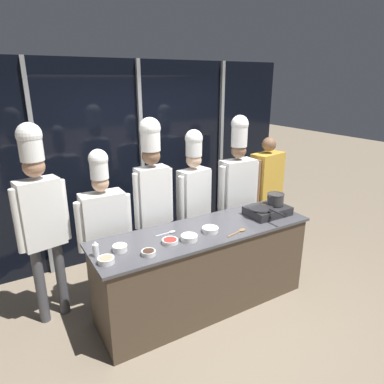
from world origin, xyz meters
name	(u,v)px	position (x,y,z in m)	size (l,w,h in m)	color
ground_plane	(203,304)	(0.00, 0.00, 0.00)	(24.00, 24.00, 0.00)	#7F705B
window_wall_back	(141,161)	(0.00, 1.65, 1.35)	(4.77, 0.09, 2.70)	black
demo_counter	(204,268)	(0.00, 0.00, 0.47)	(2.42, 0.72, 0.93)	#4C3D2D
portable_stove	(268,211)	(0.87, -0.03, 0.98)	(0.49, 0.36, 0.11)	#28282B
frying_pan	(261,206)	(0.75, -0.03, 1.06)	(0.31, 0.53, 0.05)	#232326
stock_pot	(275,199)	(0.98, -0.03, 1.11)	(0.23, 0.20, 0.13)	#333335
squeeze_bottle_clear	(96,249)	(-1.14, 0.02, 1.00)	(0.06, 0.06, 0.15)	white
prep_bowl_soy_glaze	(148,252)	(-0.73, -0.20, 0.96)	(0.13, 0.13, 0.04)	white
prep_bowl_bell_pepper	(170,241)	(-0.45, -0.09, 0.96)	(0.16, 0.16, 0.04)	white
prep_bowl_mushrooms	(106,260)	(-1.10, -0.14, 0.96)	(0.15, 0.15, 0.05)	white
prep_bowl_onion	(210,229)	(0.03, -0.08, 0.96)	(0.17, 0.17, 0.05)	white
prep_bowl_noodles	(189,237)	(-0.26, -0.13, 0.97)	(0.17, 0.17, 0.06)	white
prep_bowl_ginger	(120,248)	(-0.92, 0.01, 0.97)	(0.14, 0.14, 0.06)	white
serving_spoon_slotted	(240,231)	(0.30, -0.23, 0.94)	(0.28, 0.10, 0.02)	olive
serving_spoon_solid	(169,232)	(-0.35, 0.12, 0.94)	(0.24, 0.05, 0.02)	#B2B5BA
chef_head	(40,208)	(-1.48, 0.65, 1.26)	(0.51, 0.28, 2.08)	#4C4C51
chef_sous	(104,222)	(-0.90, 0.58, 1.01)	(0.59, 0.24, 1.79)	#232326
chef_line	(152,190)	(-0.33, 0.57, 1.28)	(0.48, 0.23, 2.07)	#4C4C51
chef_pastry	(194,192)	(0.26, 0.64, 1.12)	(0.51, 0.27, 1.89)	#232326
chef_apprentice	(237,183)	(0.89, 0.58, 1.15)	(0.60, 0.25, 2.03)	#2D3856
person_guest	(266,185)	(1.48, 0.66, 1.02)	(0.62, 0.34, 1.70)	#4C4C51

